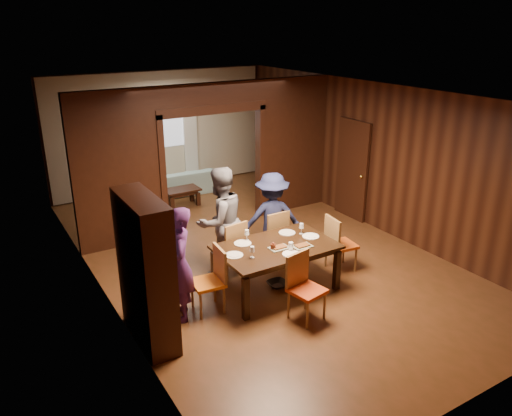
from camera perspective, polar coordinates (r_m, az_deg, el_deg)
floor at (r=9.19m, az=-0.15°, el=-5.13°), size 9.00×9.00×0.00m
ceiling at (r=8.35m, az=-0.17°, el=13.09°), size 5.50×9.00×0.02m
room_walls at (r=10.25m, az=-5.64°, el=6.49°), size 5.52×9.01×2.90m
person_purple at (r=7.02m, az=-8.76°, el=-6.43°), size 0.58×0.71×1.67m
person_grey at (r=8.18m, az=-4.11°, el=-1.55°), size 1.00×0.85×1.83m
person_navy at (r=8.62m, az=1.83°, el=-1.12°), size 1.18×0.92×1.61m
sofa at (r=12.40m, az=-8.45°, el=3.03°), size 2.00×0.86×0.57m
serving_bowl at (r=7.74m, az=2.57°, el=-3.79°), size 0.32×0.32×0.08m
dining_table at (r=7.85m, az=2.29°, el=-6.85°), size 1.81×1.13×0.76m
coffee_table at (r=11.55m, az=-8.45°, el=1.24°), size 0.80×0.50×0.40m
chair_left at (r=7.29m, az=-5.57°, el=-8.28°), size 0.48×0.48×0.97m
chair_right at (r=8.54m, az=9.76°, el=-3.97°), size 0.49×0.49×0.97m
chair_far_l at (r=8.27m, az=-3.09°, el=-4.52°), size 0.50×0.50×0.97m
chair_far_r at (r=8.72m, az=1.80°, el=-3.13°), size 0.45×0.45×0.97m
chair_near at (r=7.10m, az=5.87°, el=-9.14°), size 0.52×0.52×0.97m
hutch at (r=6.58m, az=-12.48°, el=-7.03°), size 0.40×1.20×2.00m
door_right at (r=10.72m, az=10.93°, el=4.32°), size 0.06×0.90×2.10m
window_far at (r=12.51m, az=-10.87°, el=9.73°), size 1.20×0.03×1.30m
curtain_left at (r=12.33m, az=-13.93°, el=7.19°), size 0.35×0.06×2.40m
curtain_right at (r=12.84m, az=-7.52°, el=8.14°), size 0.35×0.06×2.40m
plate_left at (r=7.37m, az=-2.52°, el=-5.41°), size 0.27×0.27×0.01m
plate_far_l at (r=7.74m, az=-1.54°, el=-4.05°), size 0.27×0.27×0.01m
plate_far_r at (r=8.13m, az=3.57°, el=-2.83°), size 0.27×0.27×0.01m
plate_right at (r=8.03m, az=6.26°, el=-3.23°), size 0.27×0.27×0.01m
plate_near at (r=7.41m, az=4.06°, el=-5.28°), size 0.27×0.27×0.01m
platter_a at (r=7.58m, az=2.65°, el=-4.52°), size 0.30×0.20×0.04m
platter_b at (r=7.66m, az=5.31°, el=-4.32°), size 0.30×0.20×0.04m
wineglass_left at (r=7.26m, az=-0.44°, el=-5.06°), size 0.08×0.08×0.18m
wineglass_far at (r=7.82m, az=-1.04°, el=-3.12°), size 0.08×0.08×0.18m
wineglass_right at (r=8.09m, az=5.21°, el=-2.36°), size 0.08×0.08×0.18m
tumbler at (r=7.50m, az=4.00°, el=-4.43°), size 0.07×0.07×0.14m
condiment_jar at (r=7.53m, az=1.96°, el=-4.38°), size 0.08×0.08×0.11m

